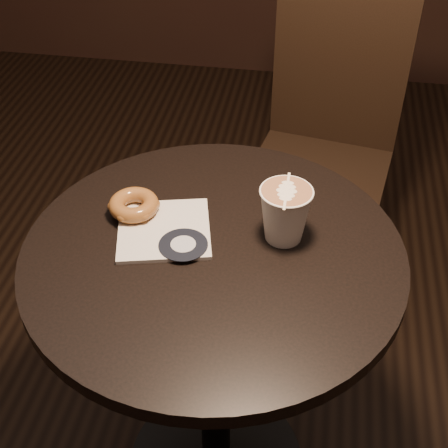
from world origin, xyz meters
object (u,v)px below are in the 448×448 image
Objects in this scene: cafe_table at (214,321)px; doughnut at (134,205)px; latte_cup at (285,214)px; pastry_bag at (164,230)px; chair at (329,126)px.

doughnut reaches higher than cafe_table.
cafe_table is at bearing -156.67° from latte_cup.
pastry_bag is at bearing -174.54° from latte_cup.
doughnut is (-0.07, 0.04, 0.02)m from pastry_bag.
pastry_bag is at bearing -101.45° from chair.
chair reaches higher than doughnut.
chair is (0.20, 0.80, -0.00)m from cafe_table.
cafe_table is 0.23m from pastry_bag.
pastry_bag reaches higher than cafe_table.
cafe_table is 0.76× the size of chair.
doughnut reaches higher than pastry_bag.
doughnut is at bearing -106.90° from chair.
doughnut is (-0.37, -0.73, 0.22)m from chair.
latte_cup is at bearing -8.20° from pastry_bag.
chair is at bearing 84.02° from latte_cup.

